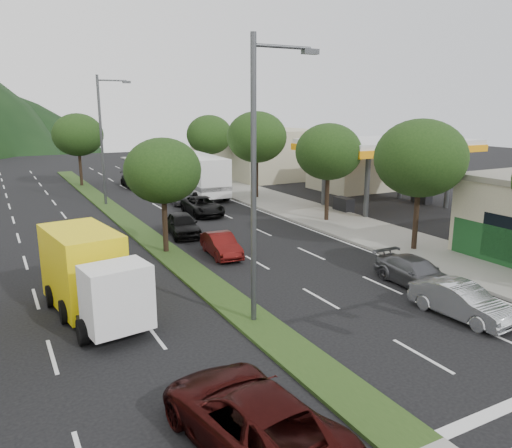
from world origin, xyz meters
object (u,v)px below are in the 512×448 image
tree_med_near (163,171)px  car_queue_b (416,273)px  tree_r_d (257,137)px  streetlight_mid (104,134)px  car_queue_a (182,224)px  tree_r_e (209,135)px  car_queue_f (135,180)px  motorhome (198,174)px  car_queue_d (203,206)px  tree_med_far (78,135)px  tree_r_c (329,152)px  car_queue_e (180,195)px  tree_r_b (420,158)px  car_queue_c (221,245)px  sedan_silver (461,301)px  suv_maroon (251,417)px  streetlight_near (259,169)px  box_truck (90,276)px

tree_med_near → car_queue_b: size_ratio=1.43×
tree_med_near → car_queue_b: bearing=-51.3°
tree_r_d → streetlight_mid: streetlight_mid is taller
streetlight_mid → car_queue_a: 12.96m
tree_r_e → car_queue_f: bearing=173.1°
car_queue_b → motorhome: motorhome is taller
car_queue_d → tree_med_far: bearing=109.8°
tree_r_c → car_queue_e: tree_r_c is taller
tree_r_d → tree_med_near: 16.99m
tree_r_b → car_queue_f: size_ratio=1.45×
tree_med_far → car_queue_a: 23.35m
tree_r_d → car_queue_c: 17.46m
sedan_silver → tree_med_far: bearing=95.9°
tree_med_near → tree_r_b: bearing=-26.6°
tree_r_c → tree_med_far: tree_med_far is taller
tree_med_near → car_queue_a: bearing=56.5°
car_queue_d → car_queue_f: 14.79m
tree_r_e → suv_maroon: tree_r_e is taller
car_queue_b → tree_med_near: bearing=130.3°
tree_med_near → car_queue_b: (8.03, -10.01, -3.82)m
suv_maroon → tree_med_near: bearing=-108.7°
car_queue_f → tree_r_b: bearing=-75.7°
sedan_silver → car_queue_e: bearing=89.0°
streetlight_near → sedan_silver: bearing=-25.7°
car_queue_e → box_truck: bearing=-111.3°
car_queue_d → motorhome: (2.69, 7.53, 1.26)m
tree_r_b → streetlight_mid: streetlight_mid is taller
car_queue_e → car_queue_f: (-1.07, 9.76, 0.01)m
car_queue_c → motorhome: motorhome is taller
car_queue_e → motorhome: (2.63, 2.53, 1.21)m
car_queue_b → car_queue_c: bearing=126.2°
car_queue_c → motorhome: size_ratio=0.39×
tree_r_c → tree_med_near: 12.17m
tree_r_d → car_queue_f: size_ratio=1.49×
tree_r_e → car_queue_f: size_ratio=1.40×
tree_med_far → streetlight_near: size_ratio=0.69×
car_queue_c → car_queue_e: 15.32m
car_queue_b → suv_maroon: bearing=-150.5°
tree_med_near → sedan_silver: tree_med_near is taller
streetlight_near → car_queue_a: bearing=81.9°
tree_r_d → car_queue_e: bearing=169.9°
tree_med_near → tree_r_e: bearing=61.4°
car_queue_d → box_truck: bearing=-123.1°
streetlight_mid → car_queue_e: 7.46m
sedan_silver → car_queue_d: 21.47m
tree_r_b → car_queue_d: tree_r_b is taller
tree_r_b → streetlight_mid: bearing=119.3°
tree_med_far → car_queue_b: size_ratio=1.65×
tree_med_far → sedan_silver: 40.12m
tree_r_d → car_queue_f: tree_r_d is taller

